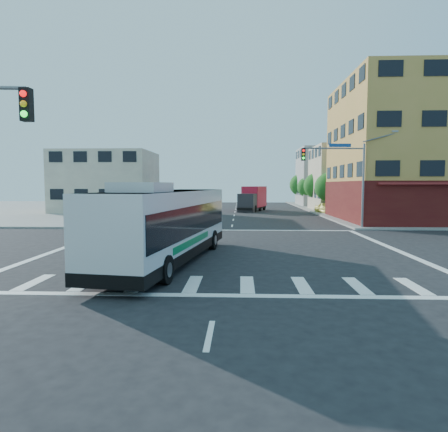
{
  "coord_description": "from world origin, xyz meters",
  "views": [
    {
      "loc": [
        0.75,
        -22.45,
        3.67
      ],
      "look_at": [
        -0.29,
        2.5,
        1.7
      ],
      "focal_mm": 32.0,
      "sensor_mm": 36.0,
      "label": 1
    }
  ],
  "objects": [
    {
      "name": "box_truck",
      "position": [
        2.43,
        33.01,
        1.66
      ],
      "size": [
        4.3,
        7.9,
        3.42
      ],
      "rotation": [
        0.0,
        0.0,
        -0.3
      ],
      "color": "#26262A",
      "rests_on": "ground"
    },
    {
      "name": "corner_building_ne",
      "position": [
        19.99,
        18.48,
        5.89
      ],
      "size": [
        18.1,
        15.44,
        14.0
      ],
      "color": "#C38F46",
      "rests_on": "ground"
    },
    {
      "name": "ground",
      "position": [
        0.0,
        0.0,
        0.0
      ],
      "size": [
        120.0,
        120.0,
        0.0
      ],
      "primitive_type": "plane",
      "color": "black",
      "rests_on": "ground"
    },
    {
      "name": "signal_mast_ne",
      "position": [
        9.08,
        10.62,
        4.98
      ],
      "size": [
        7.91,
        1.13,
        8.07
      ],
      "color": "slate",
      "rests_on": "ground"
    },
    {
      "name": "building_west",
      "position": [
        -17.02,
        29.98,
        4.01
      ],
      "size": [
        12.06,
        10.06,
        8.0
      ],
      "color": "beige",
      "rests_on": "ground"
    },
    {
      "name": "street_tree_b",
      "position": [
        11.9,
        35.92,
        3.75
      ],
      "size": [
        3.8,
        3.8,
        5.79
      ],
      "color": "#3C2816",
      "rests_on": "ground"
    },
    {
      "name": "building_east_near",
      "position": [
        16.98,
        33.98,
        4.51
      ],
      "size": [
        12.06,
        10.06,
        9.0
      ],
      "color": "#C3B695",
      "rests_on": "ground"
    },
    {
      "name": "building_east_far",
      "position": [
        16.98,
        47.98,
        5.01
      ],
      "size": [
        12.06,
        10.06,
        10.0
      ],
      "color": "gray",
      "rests_on": "ground"
    },
    {
      "name": "parked_car",
      "position": [
        11.73,
        28.07,
        0.73
      ],
      "size": [
        3.09,
        4.6,
        1.45
      ],
      "primitive_type": "imported",
      "rotation": [
        0.0,
        0.0,
        0.35
      ],
      "color": "#DED24C",
      "rests_on": "ground"
    },
    {
      "name": "transit_bus",
      "position": [
        -2.66,
        -3.93,
        1.84
      ],
      "size": [
        4.53,
        12.94,
        3.76
      ],
      "rotation": [
        0.0,
        0.0,
        -0.15
      ],
      "color": "black",
      "rests_on": "ground"
    },
    {
      "name": "street_tree_d",
      "position": [
        11.9,
        51.92,
        3.88
      ],
      "size": [
        4.0,
        4.0,
        6.03
      ],
      "color": "#3C2816",
      "rests_on": "ground"
    },
    {
      "name": "street_tree_c",
      "position": [
        11.9,
        43.92,
        3.46
      ],
      "size": [
        3.4,
        3.4,
        5.29
      ],
      "color": "#3C2816",
      "rests_on": "ground"
    },
    {
      "name": "street_tree_a",
      "position": [
        11.9,
        27.92,
        3.59
      ],
      "size": [
        3.6,
        3.6,
        5.53
      ],
      "color": "#3C2816",
      "rests_on": "ground"
    }
  ]
}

